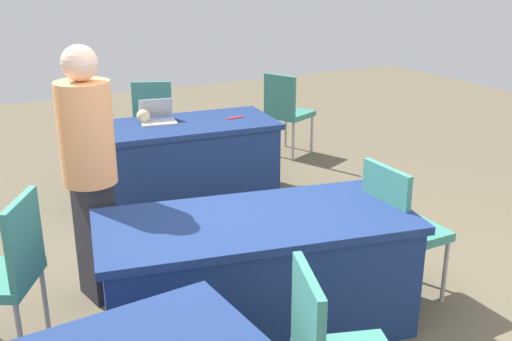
% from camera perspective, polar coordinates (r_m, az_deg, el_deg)
% --- Properties ---
extents(ground_plane, '(14.40, 14.40, 0.00)m').
position_cam_1_polar(ground_plane, '(3.95, -0.01, -13.95)').
color(ground_plane, brown).
extents(table_foreground, '(1.85, 0.98, 0.73)m').
position_cam_1_polar(table_foreground, '(5.73, -7.08, 0.90)').
color(table_foreground, navy).
rests_on(table_foreground, ground).
extents(table_back_left, '(2.00, 1.19, 0.73)m').
position_cam_1_polar(table_back_left, '(3.71, 0.03, -9.66)').
color(table_back_left, navy).
rests_on(table_back_left, ground).
extents(chair_near_front, '(0.60, 0.60, 0.96)m').
position_cam_1_polar(chair_near_front, '(3.65, -22.61, -8.45)').
color(chair_near_front, '#9E9993').
rests_on(chair_near_front, ground).
extents(chair_tucked_left, '(0.44, 0.44, 0.96)m').
position_cam_1_polar(chair_tucked_left, '(4.02, 13.31, -4.89)').
color(chair_tucked_left, '#9E9993').
rests_on(chair_tucked_left, ground).
extents(chair_tucked_right, '(0.58, 0.58, 0.95)m').
position_cam_1_polar(chair_tucked_right, '(6.95, 2.86, 5.84)').
color(chair_tucked_right, '#9E9993').
rests_on(chair_tucked_right, ground).
extents(chair_aisle, '(0.58, 0.58, 0.94)m').
position_cam_1_polar(chair_aisle, '(6.74, -9.62, 5.08)').
color(chair_aisle, '#9E9993').
rests_on(chair_aisle, ground).
extents(person_presenter, '(0.40, 0.40, 1.69)m').
position_cam_1_polar(person_presenter, '(3.95, -15.48, 0.60)').
color(person_presenter, '#26262D').
rests_on(person_presenter, ground).
extents(laptop_silver, '(0.36, 0.34, 0.21)m').
position_cam_1_polar(laptop_silver, '(5.69, -9.28, 4.92)').
color(laptop_silver, silver).
rests_on(laptop_silver, table_foreground).
extents(yarn_ball, '(0.13, 0.13, 0.13)m').
position_cam_1_polar(yarn_ball, '(5.68, -10.59, 5.06)').
color(yarn_ball, beige).
rests_on(yarn_ball, table_foreground).
extents(scissors_red, '(0.18, 0.05, 0.01)m').
position_cam_1_polar(scissors_red, '(5.77, -2.00, 5.01)').
color(scissors_red, red).
rests_on(scissors_red, table_foreground).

